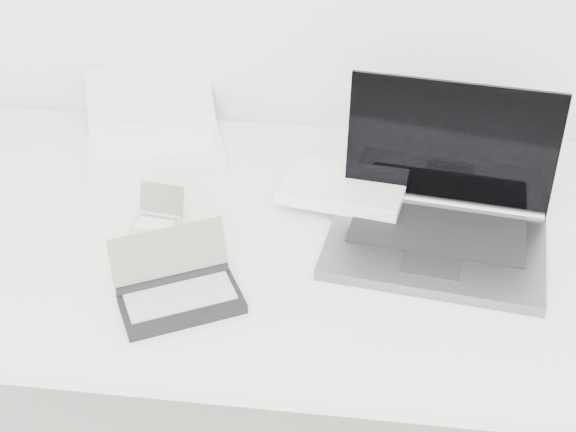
# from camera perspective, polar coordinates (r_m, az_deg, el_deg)

# --- Properties ---
(desk) EXTENTS (1.60, 0.80, 0.73)m
(desk) POSITION_cam_1_polar(r_m,az_deg,el_deg) (1.49, 1.33, -2.55)
(desk) COLOR white
(desk) RESTS_ON ground
(laptop_large) EXTENTS (0.50, 0.39, 0.26)m
(laptop_large) POSITION_cam_1_polar(r_m,az_deg,el_deg) (1.47, 9.15, 0.44)
(laptop_large) COLOR #5C5F62
(laptop_large) RESTS_ON desk
(netbook_open_white) EXTENTS (0.37, 0.42, 0.10)m
(netbook_open_white) POSITION_cam_1_polar(r_m,az_deg,el_deg) (1.75, -9.49, 5.82)
(netbook_open_white) COLOR white
(netbook_open_white) RESTS_ON desk
(pda_silver) EXTENTS (0.10, 0.10, 0.07)m
(pda_silver) POSITION_cam_1_polar(r_m,az_deg,el_deg) (1.49, -9.31, -0.25)
(pda_silver) COLOR silver
(pda_silver) RESTS_ON desk
(palmtop_charcoal) EXTENTS (0.23, 0.21, 0.11)m
(palmtop_charcoal) POSITION_cam_1_polar(r_m,az_deg,el_deg) (1.31, -7.84, -5.24)
(palmtop_charcoal) COLOR black
(palmtop_charcoal) RESTS_ON desk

